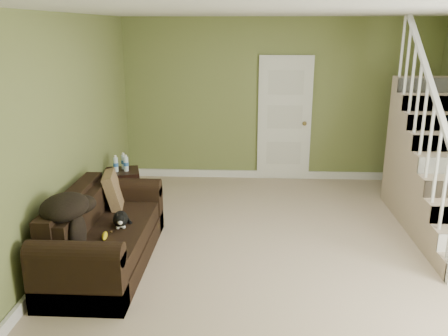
# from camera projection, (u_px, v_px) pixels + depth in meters

# --- Properties ---
(floor) EXTENTS (5.00, 5.50, 0.01)m
(floor) POSITION_uv_depth(u_px,v_px,m) (289.00, 251.00, 5.39)
(floor) COLOR tan
(floor) RESTS_ON ground
(ceiling) EXTENTS (5.00, 5.50, 0.01)m
(ceiling) POSITION_uv_depth(u_px,v_px,m) (299.00, 11.00, 4.64)
(ceiling) COLOR white
(ceiling) RESTS_ON wall_back
(wall_back) EXTENTS (5.00, 0.04, 2.60)m
(wall_back) POSITION_uv_depth(u_px,v_px,m) (279.00, 101.00, 7.64)
(wall_back) COLOR olive
(wall_back) RESTS_ON floor
(wall_front) EXTENTS (5.00, 0.04, 2.60)m
(wall_front) POSITION_uv_depth(u_px,v_px,m) (341.00, 266.00, 2.38)
(wall_front) COLOR olive
(wall_front) RESTS_ON floor
(wall_left) EXTENTS (0.04, 5.50, 2.60)m
(wall_left) POSITION_uv_depth(u_px,v_px,m) (62.00, 137.00, 5.14)
(wall_left) COLOR olive
(wall_left) RESTS_ON floor
(baseboard_back) EXTENTS (5.00, 0.04, 0.12)m
(baseboard_back) POSITION_uv_depth(u_px,v_px,m) (276.00, 174.00, 7.97)
(baseboard_back) COLOR white
(baseboard_back) RESTS_ON floor
(baseboard_left) EXTENTS (0.04, 5.50, 0.12)m
(baseboard_left) POSITION_uv_depth(u_px,v_px,m) (75.00, 241.00, 5.50)
(baseboard_left) COLOR white
(baseboard_left) RESTS_ON floor
(door) EXTENTS (0.86, 0.12, 2.02)m
(door) POSITION_uv_depth(u_px,v_px,m) (285.00, 119.00, 7.68)
(door) COLOR white
(door) RESTS_ON floor
(staircase) EXTENTS (1.00, 2.51, 2.82)m
(staircase) POSITION_uv_depth(u_px,v_px,m) (442.00, 175.00, 6.02)
(staircase) COLOR tan
(staircase) RESTS_ON floor
(sofa) EXTENTS (0.86, 1.99, 0.79)m
(sofa) POSITION_uv_depth(u_px,v_px,m) (102.00, 238.00, 5.03)
(sofa) COLOR black
(sofa) RESTS_ON floor
(side_table) EXTENTS (0.55, 0.55, 0.76)m
(side_table) POSITION_uv_depth(u_px,v_px,m) (123.00, 188.00, 6.64)
(side_table) COLOR black
(side_table) RESTS_ON floor
(cat) EXTENTS (0.25, 0.42, 0.20)m
(cat) POSITION_uv_depth(u_px,v_px,m) (120.00, 219.00, 4.98)
(cat) COLOR black
(cat) RESTS_ON sofa
(banana) EXTENTS (0.08, 0.19, 0.05)m
(banana) POSITION_uv_depth(u_px,v_px,m) (105.00, 236.00, 4.71)
(banana) COLOR yellow
(banana) RESTS_ON sofa
(throw_pillow) EXTENTS (0.30, 0.49, 0.47)m
(throw_pillow) POSITION_uv_depth(u_px,v_px,m) (114.00, 192.00, 5.54)
(throw_pillow) COLOR #4A311D
(throw_pillow) RESTS_ON sofa
(throw_blanket) EXTENTS (0.56, 0.66, 0.23)m
(throw_blanket) POSITION_uv_depth(u_px,v_px,m) (65.00, 207.00, 4.48)
(throw_blanket) COLOR black
(throw_blanket) RESTS_ON sofa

